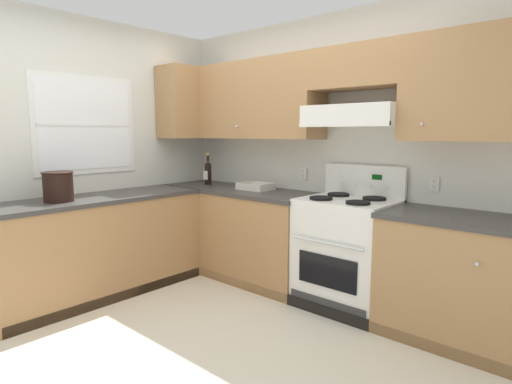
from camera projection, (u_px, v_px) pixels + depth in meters
name	position (u px, v px, depth m)	size (l,w,h in m)	color
ground_plane	(187.00, 336.00, 3.10)	(7.04, 7.04, 0.00)	beige
wall_back	(347.00, 133.00, 3.75)	(4.68, 0.57, 2.55)	silver
wall_left	(98.00, 147.00, 4.12)	(0.47, 4.00, 2.55)	silver
counter_back_run	(305.00, 247.00, 3.84)	(3.60, 0.65, 0.91)	#A87A4C
counter_left_run	(99.00, 246.00, 3.85)	(0.63, 1.91, 0.91)	#A87A4C
stove	(346.00, 252.00, 3.57)	(0.76, 0.62, 1.20)	white
wine_bottle	(208.00, 172.00, 4.65)	(0.07, 0.07, 0.35)	black
bowl	(256.00, 187.00, 4.25)	(0.33, 0.24, 0.07)	beige
bucket	(58.00, 186.00, 3.50)	(0.25, 0.25, 0.25)	black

